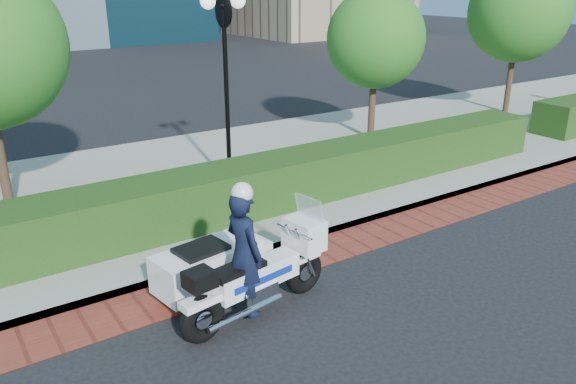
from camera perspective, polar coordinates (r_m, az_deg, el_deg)
ground at (r=8.73m, az=4.87°, el=-11.09°), size 120.00×120.00×0.00m
brick_strip at (r=9.78m, az=-0.65°, el=-7.26°), size 60.00×1.00×0.01m
sidewalk at (r=13.43m, az=-11.27°, el=0.60°), size 60.00×8.00×0.15m
hedge_main at (r=11.18m, az=-6.59°, el=-0.11°), size 18.00×1.20×1.00m
lamppost at (r=12.45m, az=-6.38°, el=13.01°), size 1.02×0.70×4.21m
tree_c at (r=16.68m, az=8.89°, el=15.10°), size 2.80×2.80×4.30m
tree_d at (r=21.57m, az=22.40°, el=16.56°), size 3.40×3.40×5.16m
police_motorcycle at (r=8.26m, az=-5.48°, el=-7.32°), size 2.60×1.86×2.11m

